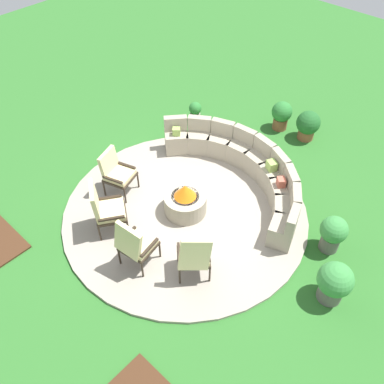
{
  "coord_description": "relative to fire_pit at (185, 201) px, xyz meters",
  "views": [
    {
      "loc": [
        4.07,
        -4.19,
        6.41
      ],
      "look_at": [
        0.0,
        0.2,
        0.45
      ],
      "focal_mm": 39.28,
      "sensor_mm": 36.0,
      "label": 1
    }
  ],
  "objects": [
    {
      "name": "lounge_chair_back_left",
      "position": [
        0.26,
        -1.55,
        0.31
      ],
      "size": [
        0.68,
        0.66,
        1.18
      ],
      "rotation": [
        0.0,
        0.0,
        6.46
      ],
      "color": "#2D2319",
      "rests_on": "patio_circle"
    },
    {
      "name": "curved_stone_bench",
      "position": [
        0.28,
        1.56,
        0.06
      ],
      "size": [
        4.01,
        1.87,
        0.84
      ],
      "color": "#9E937F",
      "rests_on": "patio_circle"
    },
    {
      "name": "potted_plant_0",
      "position": [
        3.17,
        0.25,
        0.13
      ],
      "size": [
        0.6,
        0.6,
        0.83
      ],
      "color": "#605B56",
      "rests_on": "ground_plane"
    },
    {
      "name": "lounge_chair_front_right",
      "position": [
        -0.8,
        -1.36,
        0.3
      ],
      "size": [
        0.83,
        0.83,
        1.14
      ],
      "rotation": [
        0.0,
        0.0,
        5.68
      ],
      "color": "#2D2319",
      "rests_on": "patio_circle"
    },
    {
      "name": "lounge_chair_front_left",
      "position": [
        -1.46,
        -0.53,
        0.26
      ],
      "size": [
        0.7,
        0.7,
        1.0
      ],
      "rotation": [
        0.0,
        0.0,
        5.02
      ],
      "color": "#2D2319",
      "rests_on": "patio_circle"
    },
    {
      "name": "ground_plane",
      "position": [
        0.0,
        0.0,
        -0.33
      ],
      "size": [
        24.0,
        24.0,
        0.0
      ],
      "primitive_type": "plane",
      "color": "#2D6B28"
    },
    {
      "name": "potted_plant_2",
      "position": [
        -2.03,
        2.51,
        -0.03
      ],
      "size": [
        0.32,
        0.32,
        0.55
      ],
      "color": "#A89E8E",
      "rests_on": "ground_plane"
    },
    {
      "name": "patio_circle",
      "position": [
        0.0,
        0.0,
        -0.3
      ],
      "size": [
        4.98,
        4.98,
        0.06
      ],
      "primitive_type": "cylinder",
      "color": "#9E9384",
      "rests_on": "ground_plane"
    },
    {
      "name": "lounge_chair_back_right",
      "position": [
        1.18,
        -1.02,
        0.29
      ],
      "size": [
        0.76,
        0.8,
        1.11
      ],
      "rotation": [
        0.0,
        0.0,
        7.12
      ],
      "color": "#2D2319",
      "rests_on": "patio_circle"
    },
    {
      "name": "potted_plant_3",
      "position": [
        2.62,
        1.19,
        0.12
      ],
      "size": [
        0.51,
        0.51,
        0.79
      ],
      "color": "#605B56",
      "rests_on": "ground_plane"
    },
    {
      "name": "potted_plant_4",
      "position": [
        -0.26,
        3.76,
        0.08
      ],
      "size": [
        0.51,
        0.51,
        0.75
      ],
      "color": "brown",
      "rests_on": "ground_plane"
    },
    {
      "name": "potted_plant_1",
      "position": [
        0.45,
        3.84,
        0.07
      ],
      "size": [
        0.58,
        0.58,
        0.75
      ],
      "color": "brown",
      "rests_on": "ground_plane"
    },
    {
      "name": "fire_pit",
      "position": [
        0.0,
        0.0,
        0.0
      ],
      "size": [
        0.86,
        0.86,
        0.71
      ],
      "color": "#9E937F",
      "rests_on": "patio_circle"
    }
  ]
}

